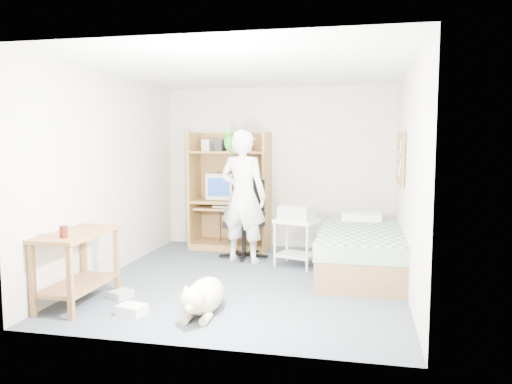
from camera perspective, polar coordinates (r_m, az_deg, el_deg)
floor at (r=6.11m, az=-0.68°, el=-10.06°), size 4.00×4.00×0.00m
wall_back at (r=7.85m, az=2.53°, el=2.78°), size 3.60×0.02×2.50m
wall_right at (r=5.76m, az=17.04°, el=1.36°), size 0.02×4.00×2.50m
wall_left at (r=6.52m, az=-16.32°, el=1.89°), size 0.02×4.00×2.50m
ceiling at (r=5.93m, az=-0.71°, el=13.86°), size 3.60×4.00×0.02m
computer_hutch at (r=7.77m, az=-2.90°, el=-0.42°), size 1.20×0.63×1.80m
bed at (r=6.49m, az=11.89°, el=-6.59°), size 1.02×2.02×0.66m
side_desk at (r=5.48m, az=-19.75°, el=-6.97°), size 0.50×1.00×0.75m
corkboard at (r=6.65m, az=16.20°, el=3.70°), size 0.04×0.94×0.66m
office_chair at (r=7.24m, az=-1.21°, el=-4.33°), size 0.62×0.62×1.10m
person at (r=6.85m, az=-1.49°, el=-0.51°), size 0.73×0.55×1.83m
parrot at (r=6.87m, az=-3.12°, el=5.83°), size 0.13×0.24×0.37m
dog at (r=4.98m, az=-6.02°, el=-11.75°), size 0.36×1.06×0.40m
printer_cart at (r=6.67m, az=4.67°, el=-4.96°), size 0.64×0.57×0.64m
printer at (r=6.62m, az=4.69°, el=-2.37°), size 0.50×0.43×0.18m
crt_monitor at (r=7.80m, az=-3.80°, el=0.71°), size 0.44×0.46×0.40m
keyboard at (r=7.64m, az=-3.24°, el=-1.68°), size 0.46×0.19×0.03m
pencil_cup at (r=7.60m, az=-0.17°, el=-0.57°), size 0.08×0.08×0.12m
drink_glass at (r=5.15m, az=-21.12°, el=-4.25°), size 0.08×0.08×0.12m
floor_box_a at (r=5.10m, az=-13.99°, el=-12.93°), size 0.29×0.25×0.10m
floor_box_b at (r=5.64m, az=-15.20°, el=-11.22°), size 0.25×0.27×0.08m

